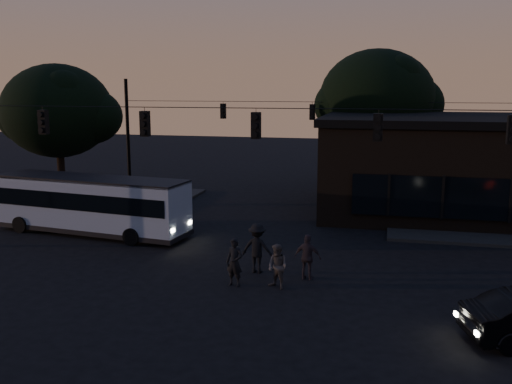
% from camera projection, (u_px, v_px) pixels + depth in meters
% --- Properties ---
extents(ground, '(120.00, 120.00, 0.00)m').
position_uv_depth(ground, '(228.00, 304.00, 18.64)').
color(ground, black).
rests_on(ground, ground).
extents(sidewalk_far_left, '(14.00, 10.00, 0.15)m').
position_uv_depth(sidewalk_far_left, '(72.00, 200.00, 35.16)').
color(sidewalk_far_left, black).
rests_on(sidewalk_far_left, ground).
extents(building, '(15.40, 10.41, 5.40)m').
position_uv_depth(building, '(464.00, 165.00, 31.42)').
color(building, black).
rests_on(building, ground).
extents(tree_behind, '(7.60, 7.60, 9.43)m').
position_uv_depth(tree_behind, '(377.00, 98.00, 37.66)').
color(tree_behind, black).
rests_on(tree_behind, ground).
extents(tree_left, '(6.40, 6.40, 8.30)m').
position_uv_depth(tree_left, '(58.00, 111.00, 33.20)').
color(tree_left, black).
rests_on(tree_left, ground).
extents(signal_rig_near, '(26.24, 0.30, 7.50)m').
position_uv_depth(signal_rig_near, '(256.00, 155.00, 21.65)').
color(signal_rig_near, black).
rests_on(signal_rig_near, ground).
extents(signal_rig_far, '(26.24, 0.30, 7.50)m').
position_uv_depth(signal_rig_far, '(312.00, 130.00, 37.01)').
color(signal_rig_far, black).
rests_on(signal_rig_far, ground).
extents(bus, '(10.01, 3.59, 2.75)m').
position_uv_depth(bus, '(91.00, 202.00, 27.21)').
color(bus, '#8795AC').
rests_on(bus, ground).
extents(pedestrian_a, '(0.71, 0.55, 1.74)m').
position_uv_depth(pedestrian_a, '(235.00, 262.00, 20.18)').
color(pedestrian_a, black).
rests_on(pedestrian_a, ground).
extents(pedestrian_b, '(0.97, 0.91, 1.59)m').
position_uv_depth(pedestrian_b, '(278.00, 267.00, 19.93)').
color(pedestrian_b, '#3B3736').
rests_on(pedestrian_b, ground).
extents(pedestrian_c, '(1.05, 0.56, 1.70)m').
position_uv_depth(pedestrian_c, '(308.00, 257.00, 20.85)').
color(pedestrian_c, black).
rests_on(pedestrian_c, ground).
extents(pedestrian_d, '(1.31, 0.84, 1.92)m').
position_uv_depth(pedestrian_d, '(257.00, 248.00, 21.64)').
color(pedestrian_d, black).
rests_on(pedestrian_d, ground).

